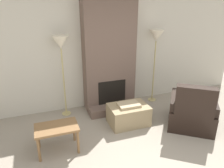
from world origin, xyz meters
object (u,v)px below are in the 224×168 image
object	(u,v)px
ottoman	(128,114)
floor_lamp_left	(61,45)
armchair	(192,113)
floor_lamp_right	(156,39)
side_table	(57,130)

from	to	relation	value
ottoman	floor_lamp_left	size ratio (longest dim) A/B	0.45
armchair	floor_lamp_left	distance (m)	2.99
floor_lamp_left	armchair	bearing A→B (deg)	-30.58
armchair	floor_lamp_left	bearing A→B (deg)	6.01
ottoman	floor_lamp_right	xyz separation A→B (m)	(1.04, 0.85, 1.37)
floor_lamp_left	side_table	bearing A→B (deg)	-104.37
floor_lamp_left	floor_lamp_right	xyz separation A→B (m)	(2.20, 0.00, 0.01)
floor_lamp_left	floor_lamp_right	size ratio (longest dim) A/B	0.99
armchair	side_table	world-z (taller)	armchair
side_table	ottoman	bearing A→B (deg)	15.12
armchair	floor_lamp_right	distance (m)	1.89
ottoman	side_table	bearing A→B (deg)	-164.88
ottoman	armchair	world-z (taller)	armchair
side_table	floor_lamp_right	xyz separation A→B (m)	(2.52, 1.26, 1.18)
armchair	side_table	xyz separation A→B (m)	(-2.65, 0.12, 0.11)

